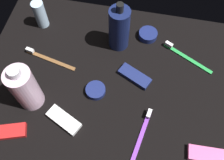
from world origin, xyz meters
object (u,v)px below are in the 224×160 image
object	(u,v)px
bodywash_bottle	(25,88)
cream_tin_right	(148,35)
toothbrush_green	(185,56)
toothbrush_purple	(142,135)
lotion_bottle	(119,28)
snack_bar_navy	(135,76)
deodorant_stick	(40,14)
cream_tin_left	(96,90)
snack_bar_pink	(207,155)
snack_bar_red	(7,132)
snack_bar_white	(64,120)
toothbrush_brown	(47,58)

from	to	relation	value
bodywash_bottle	cream_tin_right	distance (cm)	43.96
toothbrush_green	toothbrush_purple	bearing A→B (deg)	-109.34
lotion_bottle	snack_bar_navy	world-z (taller)	lotion_bottle
deodorant_stick	cream_tin_left	xyz separation A→B (cm)	(24.29, -22.40, -4.13)
toothbrush_green	snack_bar_pink	size ratio (longest dim) A/B	1.59
bodywash_bottle	deodorant_stick	distance (cm)	29.59
toothbrush_purple	lotion_bottle	bearing A→B (deg)	112.13
snack_bar_red	cream_tin_left	size ratio (longest dim) A/B	1.72
deodorant_stick	snack_bar_navy	xyz separation A→B (cm)	(35.19, -15.09, -4.27)
snack_bar_red	cream_tin_right	world-z (taller)	cream_tin_right
bodywash_bottle	toothbrush_green	world-z (taller)	bodywash_bottle
toothbrush_purple	snack_bar_pink	world-z (taller)	toothbrush_purple
snack_bar_white	snack_bar_red	xyz separation A→B (cm)	(-14.56, -6.50, 0.00)
toothbrush_brown	snack_bar_navy	size ratio (longest dim) A/B	1.72
lotion_bottle	cream_tin_right	bearing A→B (deg)	27.32
snack_bar_navy	toothbrush_purple	bearing A→B (deg)	-49.35
snack_bar_navy	cream_tin_left	size ratio (longest dim) A/B	1.72
cream_tin_left	cream_tin_right	bearing A→B (deg)	62.00
deodorant_stick	snack_bar_red	world-z (taller)	deodorant_stick
snack_bar_red	toothbrush_green	bearing A→B (deg)	18.58
bodywash_bottle	toothbrush_purple	world-z (taller)	bodywash_bottle
lotion_bottle	snack_bar_pink	xyz separation A→B (cm)	(30.37, -32.09, -7.13)
cream_tin_left	bodywash_bottle	bearing A→B (deg)	-160.54
lotion_bottle	bodywash_bottle	xyz separation A→B (cm)	(-21.57, -25.70, 0.00)
snack_bar_navy	snack_bar_white	bearing A→B (deg)	-108.57
deodorant_stick	snack_bar_white	size ratio (longest dim) A/B	0.97
deodorant_stick	toothbrush_brown	bearing A→B (deg)	-66.56
lotion_bottle	toothbrush_brown	world-z (taller)	lotion_bottle
bodywash_bottle	deodorant_stick	xyz separation A→B (cm)	(-6.22, 28.78, -2.87)
toothbrush_green	cream_tin_left	world-z (taller)	toothbrush_green
toothbrush_brown	snack_bar_pink	xyz separation A→B (cm)	(52.10, -21.19, 0.14)
toothbrush_green	lotion_bottle	bearing A→B (deg)	177.22
lotion_bottle	cream_tin_left	size ratio (longest dim) A/B	3.01
toothbrush_purple	cream_tin_left	distance (cm)	19.03
toothbrush_purple	toothbrush_green	bearing A→B (deg)	70.66
cream_tin_left	snack_bar_red	bearing A→B (deg)	-140.88
bodywash_bottle	cream_tin_left	xyz separation A→B (cm)	(18.07, 6.39, -6.99)
lotion_bottle	snack_bar_pink	distance (cm)	44.75
lotion_bottle	bodywash_bottle	bearing A→B (deg)	-130.00
deodorant_stick	toothbrush_purple	bearing A→B (deg)	-39.62
toothbrush_green	snack_bar_navy	bearing A→B (deg)	-143.92
toothbrush_brown	snack_bar_red	xyz separation A→B (cm)	(-3.19, -25.83, 0.14)
lotion_bottle	bodywash_bottle	size ratio (longest dim) A/B	1.04
bodywash_bottle	deodorant_stick	world-z (taller)	bodywash_bottle
deodorant_stick	cream_tin_right	bearing A→B (deg)	2.68
deodorant_stick	toothbrush_purple	xyz separation A→B (cm)	(40.01, -33.13, -4.41)
toothbrush_green	snack_bar_red	size ratio (longest dim) A/B	1.59
snack_bar_navy	lotion_bottle	bearing A→B (deg)	147.30
toothbrush_green	snack_bar_red	distance (cm)	59.23
bodywash_bottle	snack_bar_white	bearing A→B (deg)	-22.01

